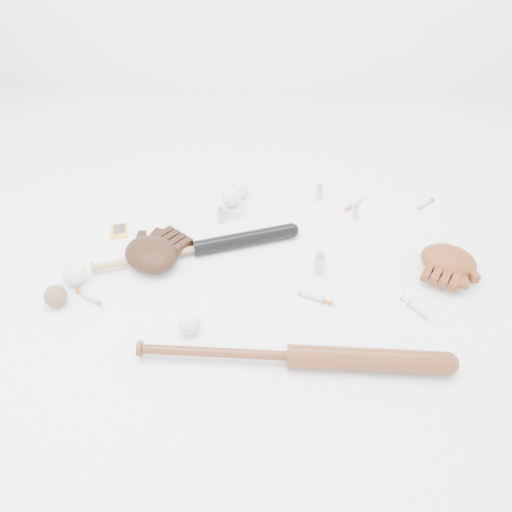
{
  "coord_description": "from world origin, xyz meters",
  "views": [
    {
      "loc": [
        0.09,
        -1.32,
        1.21
      ],
      "look_at": [
        0.02,
        -0.0,
        0.06
      ],
      "focal_mm": 35.0,
      "sensor_mm": 36.0,
      "label": 1
    }
  ],
  "objects_px": {
    "bat_wood": "(291,356)",
    "pedestal": "(232,210)",
    "glove_dark": "(151,254)",
    "bat_dark": "(196,248)"
  },
  "relations": [
    {
      "from": "bat_wood",
      "to": "pedestal",
      "type": "relative_size",
      "value": 12.56
    },
    {
      "from": "glove_dark",
      "to": "bat_wood",
      "type": "bearing_deg",
      "value": -1.78
    },
    {
      "from": "bat_wood",
      "to": "glove_dark",
      "type": "xyz_separation_m",
      "value": [
        -0.5,
        0.42,
        0.01
      ]
    },
    {
      "from": "bat_dark",
      "to": "glove_dark",
      "type": "distance_m",
      "value": 0.16
    },
    {
      "from": "bat_wood",
      "to": "glove_dark",
      "type": "relative_size",
      "value": 3.83
    },
    {
      "from": "glove_dark",
      "to": "pedestal",
      "type": "height_order",
      "value": "glove_dark"
    },
    {
      "from": "bat_wood",
      "to": "pedestal",
      "type": "distance_m",
      "value": 0.77
    },
    {
      "from": "bat_dark",
      "to": "bat_wood",
      "type": "bearing_deg",
      "value": -73.77
    },
    {
      "from": "bat_dark",
      "to": "bat_wood",
      "type": "distance_m",
      "value": 0.59
    },
    {
      "from": "glove_dark",
      "to": "pedestal",
      "type": "bearing_deg",
      "value": 88.83
    }
  ]
}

